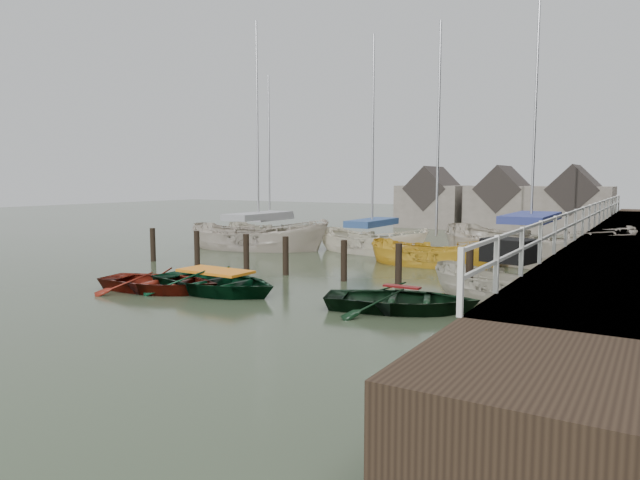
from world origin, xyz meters
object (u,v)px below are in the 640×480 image
Objects in this scene: rowboat_green at (216,293)px; sailboat_a at (259,248)px; sailboat_e at (270,240)px; sailboat_b at (372,251)px; sailboat_c at (436,265)px; motorboat at (506,301)px; rowboat_dkgreen at (402,310)px; rowboat_red at (161,291)px; sailboat_d at (529,262)px.

rowboat_green is 0.36× the size of sailboat_a.
sailboat_a is 1.22× the size of sailboat_e.
sailboat_b is 4.56m from sailboat_c.
sailboat_e is (-15.09, 9.63, -0.02)m from motorboat.
motorboat is at bearing -64.78° from rowboat_dkgreen.
motorboat is at bearing -80.16° from rowboat_red.
sailboat_c reaches higher than sailboat_e.
rowboat_red is at bearing 165.79° from sailboat_d.
rowboat_green is at bearing -147.67° from sailboat_e.
rowboat_dkgreen is 14.27m from sailboat_a.
rowboat_green is at bearing -167.25° from sailboat_b.
rowboat_red is 0.36× the size of sailboat_b.
sailboat_d reaches higher than motorboat.
sailboat_e is (-7.02, 1.49, 0.00)m from sailboat_b.
motorboat reaches higher than rowboat_green.
rowboat_dkgreen is at bearing -167.33° from sailboat_c.
sailboat_e is at bearing 12.01° from rowboat_red.
rowboat_red is 11.81m from sailboat_b.
sailboat_c is (-1.94, 8.03, 0.02)m from rowboat_dkgreen.
sailboat_b is (5.43, 1.61, 0.00)m from sailboat_a.
rowboat_dkgreen is 17.48m from sailboat_e.
rowboat_red is 0.84× the size of motorboat.
sailboat_b is 7.07m from sailboat_d.
motorboat is 0.39× the size of sailboat_a.
sailboat_a is at bearing 10.53° from rowboat_red.
sailboat_b reaches higher than rowboat_dkgreen.
sailboat_a is (-5.51, 9.42, 0.06)m from rowboat_green.
sailboat_a is (-3.88, 10.10, 0.06)m from rowboat_red.
sailboat_d is at bearing -51.73° from sailboat_c.
sailboat_d is (7.06, 0.26, -0.01)m from sailboat_b.
rowboat_green is 1.10× the size of rowboat_dkgreen.
sailboat_b is 7.17m from sailboat_e.
rowboat_green is 11.03m from sailboat_b.
rowboat_dkgreen is 3.08m from motorboat.
sailboat_c is at bearing -5.83° from rowboat_dkgreen.
sailboat_e reaches higher than motorboat.
sailboat_c is at bearing -22.26° from rowboat_green.
rowboat_green is at bearing 155.23° from sailboat_c.
sailboat_c reaches higher than rowboat_green.
sailboat_b is at bearing 1.99° from rowboat_green.
sailboat_a is 3.48m from sailboat_e.
sailboat_d is (3.12, 2.54, 0.04)m from sailboat_c.
sailboat_b reaches higher than motorboat.
sailboat_b is 0.80× the size of sailboat_d.
motorboat is at bearing -145.77° from sailboat_c.
sailboat_a reaches higher than sailboat_e.
motorboat reaches higher than rowboat_red.
sailboat_a reaches higher than motorboat.
rowboat_red is 0.38× the size of sailboat_c.
motorboat is at bearing -151.59° from sailboat_d.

